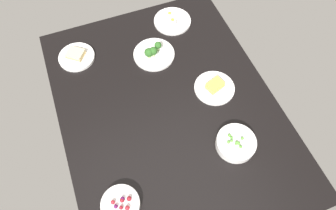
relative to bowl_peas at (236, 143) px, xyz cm
name	(u,v)px	position (x,y,z in cm)	size (l,w,h in cm)	color
dining_table	(168,109)	(29.61, 21.38, -4.59)	(137.08, 103.48, 4.00)	black
bowl_peas	(236,143)	(0.00, 0.00, 0.00)	(18.03, 18.03, 6.00)	white
bowl_berries	(121,204)	(-7.06, 56.10, -0.42)	(16.06, 16.06, 5.54)	white
plate_eggs	(172,20)	(81.90, -1.29, -1.47)	(21.44, 21.44, 4.87)	white
plate_broccoli	(154,53)	(62.30, 17.10, -0.76)	(22.19, 22.19, 7.74)	white
plate_cheese	(215,87)	(31.24, -4.42, -1.43)	(20.40, 20.40, 4.64)	white
plate_sandwich	(76,56)	(75.61, 56.39, -1.19)	(19.18, 19.18, 4.74)	white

